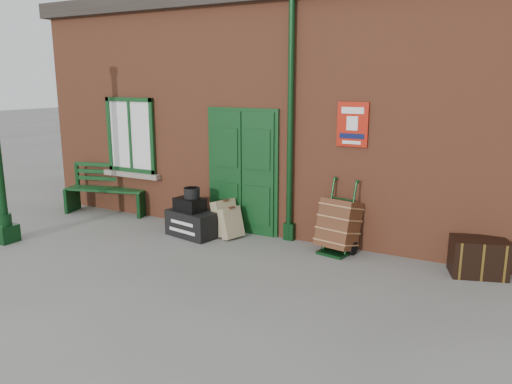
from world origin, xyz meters
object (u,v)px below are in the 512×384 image
Objects in this scene: bench at (109,188)px; houdini_trunk at (193,224)px; dark_trunk at (478,257)px; porter_trolley at (339,225)px.

bench is 2.59m from houdini_trunk.
dark_trunk is (4.66, 0.44, 0.04)m from houdini_trunk.
bench is 1.95× the size of houdini_trunk.
bench is 1.54× the size of porter_trolley.
dark_trunk is (7.17, -0.08, -0.27)m from bench.
bench is at bearing 161.28° from dark_trunk.
bench is 7.18m from dark_trunk.
porter_trolley is at bearing -16.60° from bench.
porter_trolley is 1.57× the size of dark_trunk.
houdini_trunk is 2.62m from porter_trolley.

